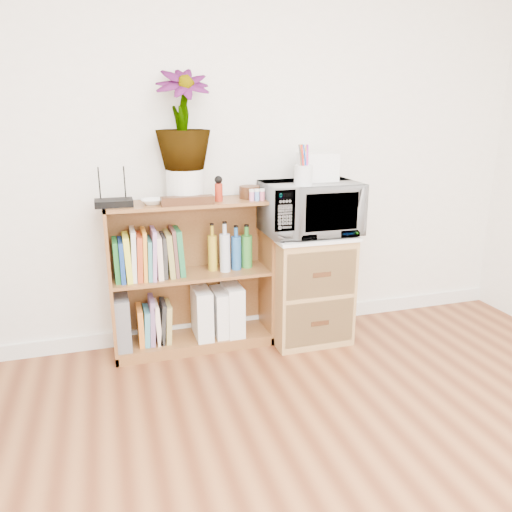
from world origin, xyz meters
name	(u,v)px	position (x,y,z in m)	size (l,w,h in m)	color
skirting_board	(240,324)	(0.00, 2.24, 0.05)	(4.00, 0.02, 0.10)	white
bookshelf	(192,277)	(-0.35, 2.10, 0.47)	(1.00, 0.30, 0.95)	brown
wicker_unit	(307,287)	(0.40, 2.02, 0.35)	(0.50, 0.45, 0.70)	#9E7542
microwave	(310,208)	(0.40, 2.02, 0.88)	(0.59, 0.40, 0.33)	silver
pen_cup	(303,175)	(0.30, 1.90, 1.11)	(0.11, 0.11, 0.12)	silver
small_appliance	(318,167)	(0.47, 2.07, 1.13)	(0.22, 0.18, 0.17)	white
router	(114,203)	(-0.78, 2.08, 0.97)	(0.21, 0.14, 0.04)	black
white_bowl	(152,202)	(-0.57, 2.07, 0.97)	(0.13, 0.13, 0.03)	white
plant_pot	(185,185)	(-0.36, 2.12, 1.04)	(0.22, 0.22, 0.19)	silver
potted_plant	(183,120)	(-0.36, 2.12, 1.42)	(0.32, 0.32, 0.57)	#3F7C31
trinket_box	(188,201)	(-0.37, 2.00, 0.97)	(0.31, 0.08, 0.05)	#34180E
kokeshi_doll	(219,192)	(-0.17, 2.06, 1.00)	(0.05, 0.05, 0.11)	maroon
wooden_bowl	(249,192)	(0.03, 2.11, 0.99)	(0.13, 0.13, 0.08)	#37200F
paint_jars	(257,196)	(0.05, 2.01, 0.98)	(0.12, 0.04, 0.06)	pink
file_box	(122,321)	(-0.79, 2.10, 0.23)	(0.10, 0.26, 0.33)	slate
magazine_holder_left	(202,312)	(-0.29, 2.09, 0.23)	(0.10, 0.26, 0.32)	silver
magazine_holder_mid	(220,312)	(-0.17, 2.09, 0.22)	(0.09, 0.24, 0.30)	white
magazine_holder_right	(232,308)	(-0.09, 2.09, 0.23)	(0.10, 0.26, 0.33)	white
cookbooks	(149,255)	(-0.60, 2.10, 0.64)	(0.42, 0.20, 0.30)	#1D6E2C
liquor_bottles	(231,248)	(-0.09, 2.10, 0.64)	(0.29, 0.07, 0.31)	gold
lower_books	(154,322)	(-0.60, 2.10, 0.20)	(0.21, 0.19, 0.29)	orange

